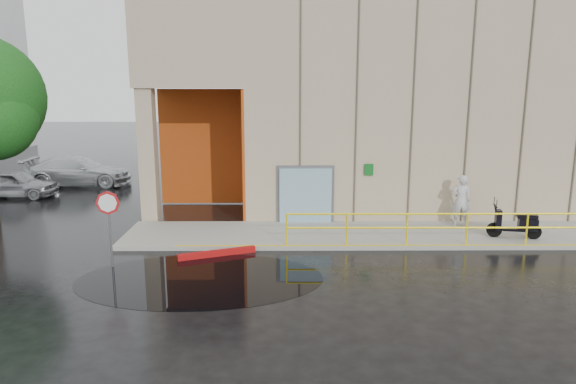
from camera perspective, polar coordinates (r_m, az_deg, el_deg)
name	(u,v)px	position (r m, az deg, el deg)	size (l,w,h in m)	color
ground	(306,288)	(13.45, 2.06, -10.57)	(120.00, 120.00, 0.00)	black
sidewalk	(417,234)	(18.23, 14.16, -4.60)	(20.00, 3.00, 0.15)	gray
building	(410,105)	(24.09, 13.39, 9.35)	(20.00, 10.17, 8.00)	tan
guardrail	(437,228)	(16.89, 16.22, -3.90)	(9.56, 0.06, 1.03)	yellow
person	(461,201)	(19.24, 18.66, -0.91)	(0.68, 0.45, 1.86)	#B5B5B9
scooter	(516,216)	(18.41, 23.99, -2.43)	(1.74, 0.87, 1.32)	black
stop_sign	(108,211)	(15.22, -19.32, -2.03)	(0.67, 0.10, 2.23)	slate
red_curb	(217,253)	(15.88, -7.89, -6.75)	(2.40, 0.18, 0.18)	#A10C0C
puddle	(200,279)	(14.18, -9.72, -9.50)	(6.63, 4.08, 0.01)	black
car_a	(15,184)	(26.83, -28.10, 0.83)	(1.52, 3.77, 1.28)	#9B9EA2
car_c	(78,171)	(28.49, -22.26, 2.15)	(2.12, 5.22, 1.51)	silver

